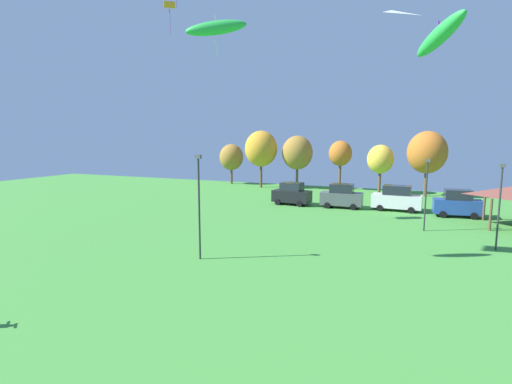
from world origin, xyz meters
name	(u,v)px	position (x,y,z in m)	size (l,w,h in m)	color
kite_flying_4	(216,28)	(-4.45, 20.56, 13.34)	(3.40, 2.24, 2.16)	green
kite_flying_6	(391,21)	(2.70, 39.91, 17.74)	(3.30, 3.11, 0.85)	white
kite_flying_7	(440,35)	(6.78, 33.95, 14.84)	(4.21, 5.22, 3.10)	green
parked_car_leftmost	(292,194)	(-7.21, 42.14, 1.21)	(4.25, 2.31, 2.47)	black
parked_car_second_from_left	(342,196)	(-1.74, 42.30, 1.25)	(4.39, 2.12, 2.56)	#4C5156
parked_car_third_from_left	(397,198)	(3.72, 42.90, 1.26)	(4.83, 2.17, 2.59)	silver
parked_car_rightmost_in_row	(457,204)	(9.18, 41.82, 1.26)	(4.32, 2.24, 2.60)	#234299
light_post_0	(199,201)	(-6.02, 21.00, 3.61)	(0.36, 0.20, 6.41)	#2D2D33
light_post_1	(426,190)	(6.47, 34.57, 3.26)	(0.36, 0.20, 5.72)	#2D2D33
light_post_2	(500,202)	(10.94, 30.52, 3.27)	(0.36, 0.20, 5.74)	#2D2D33
treeline_tree_0	(231,157)	(-22.42, 57.24, 4.24)	(3.77, 3.77, 6.33)	brown
treeline_tree_1	(261,149)	(-16.29, 54.86, 5.71)	(4.76, 4.76, 8.35)	brown
treeline_tree_2	(297,153)	(-11.13, 56.19, 5.17)	(4.46, 4.46, 7.64)	brown
treeline_tree_3	(340,154)	(-5.06, 57.04, 5.11)	(3.23, 3.23, 6.93)	brown
treeline_tree_4	(380,159)	(0.60, 55.24, 4.53)	(3.42, 3.42, 6.43)	brown
treeline_tree_5	(427,152)	(6.21, 55.01, 5.53)	(4.81, 4.81, 8.19)	brown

